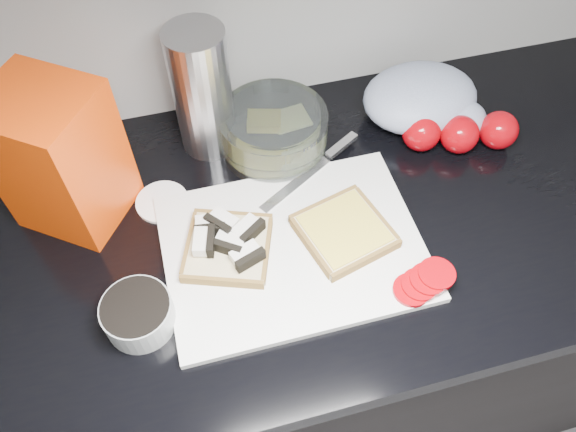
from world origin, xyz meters
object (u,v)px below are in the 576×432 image
at_px(bread_bag, 60,158).
at_px(steel_canister, 202,92).
at_px(glass_bowl, 274,132).
at_px(cutting_board, 293,247).

relative_size(bread_bag, steel_canister, 1.02).
bearing_deg(glass_bowl, steel_canister, 158.17).
height_order(glass_bowl, bread_bag, bread_bag).
bearing_deg(glass_bowl, cutting_board, -96.45).
relative_size(cutting_board, steel_canister, 1.71).
relative_size(glass_bowl, bread_bag, 0.79).
distance_m(bread_bag, steel_canister, 0.25).
height_order(bread_bag, steel_canister, bread_bag).
distance_m(cutting_board, steel_canister, 0.30).
relative_size(glass_bowl, steel_canister, 0.81).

